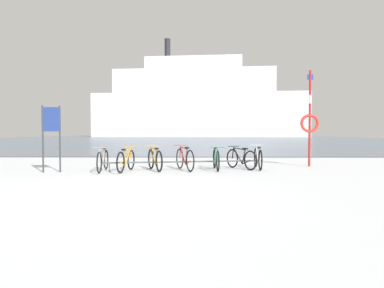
{
  "coord_description": "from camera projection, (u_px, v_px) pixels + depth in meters",
  "views": [
    {
      "loc": [
        1.74,
        -6.66,
        1.25
      ],
      "look_at": [
        1.61,
        6.99,
        0.77
      ],
      "focal_mm": 31.31,
      "sensor_mm": 36.0,
      "label": 1
    }
  ],
  "objects": [
    {
      "name": "bicycle_3",
      "position": [
        185.0,
        159.0,
        10.97
      ],
      "size": [
        0.71,
        1.6,
        0.82
      ],
      "color": "black",
      "rests_on": "ground"
    },
    {
      "name": "info_sign",
      "position": [
        51.0,
        127.0,
        10.36
      ],
      "size": [
        0.54,
        0.17,
        2.07
      ],
      "color": "#33383D",
      "rests_on": "ground"
    },
    {
      "name": "bicycle_4",
      "position": [
        216.0,
        159.0,
        11.05
      ],
      "size": [
        0.46,
        1.68,
        0.78
      ],
      "color": "black",
      "rests_on": "ground"
    },
    {
      "name": "bike_rack",
      "position": [
        185.0,
        162.0,
        10.96
      ],
      "size": [
        5.28,
        0.97,
        0.31
      ],
      "color": "#4C5156",
      "rests_on": "ground"
    },
    {
      "name": "bicycle_1",
      "position": [
        126.0,
        160.0,
        10.6
      ],
      "size": [
        0.46,
        1.63,
        0.78
      ],
      "color": "black",
      "rests_on": "ground"
    },
    {
      "name": "ground",
      "position": [
        186.0,
        139.0,
        60.58
      ],
      "size": [
        80.0,
        132.0,
        0.08
      ],
      "color": "silver"
    },
    {
      "name": "rescue_post",
      "position": [
        310.0,
        120.0,
        12.16
      ],
      "size": [
        0.68,
        0.1,
        3.49
      ],
      "color": "red",
      "rests_on": "ground"
    },
    {
      "name": "bicycle_5",
      "position": [
        241.0,
        159.0,
        11.32
      ],
      "size": [
        0.86,
        1.45,
        0.77
      ],
      "color": "black",
      "rests_on": "ground"
    },
    {
      "name": "bicycle_2",
      "position": [
        155.0,
        159.0,
        10.9
      ],
      "size": [
        0.72,
        1.55,
        0.79
      ],
      "color": "black",
      "rests_on": "ground"
    },
    {
      "name": "bicycle_6",
      "position": [
        258.0,
        158.0,
        11.41
      ],
      "size": [
        0.46,
        1.77,
        0.8
      ],
      "color": "black",
      "rests_on": "ground"
    },
    {
      "name": "bicycle_0",
      "position": [
        103.0,
        160.0,
        10.64
      ],
      "size": [
        0.46,
        1.75,
        0.78
      ],
      "color": "black",
      "rests_on": "ground"
    },
    {
      "name": "ferry_ship",
      "position": [
        197.0,
        104.0,
        88.94
      ],
      "size": [
        56.74,
        13.45,
        26.1
      ],
      "color": "white",
      "rests_on": "ground"
    }
  ]
}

